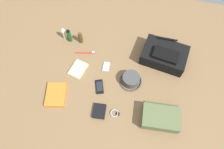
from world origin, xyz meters
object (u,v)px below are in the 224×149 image
object	(u,v)px
wristwatch	(115,113)
wallet	(99,111)
shampoo_bottle	(69,36)
paperback_novel	(56,95)
notepad	(78,69)
lotion_bottle	(64,34)
media_player	(106,67)
backpack	(164,55)
bucket_hat	(131,80)
toiletry_pouch	(161,117)
cell_phone	(100,87)
toothbrush	(86,53)
cologne_bottle	(81,38)

from	to	relation	value
wristwatch	wallet	distance (m)	0.11
shampoo_bottle	wallet	size ratio (longest dim) A/B	1.21
paperback_novel	notepad	xyz separation A→B (m)	(0.10, 0.25, -0.00)
lotion_bottle	wristwatch	world-z (taller)	lotion_bottle
paperback_novel	media_player	xyz separation A→B (m)	(0.31, 0.33, -0.01)
lotion_bottle	media_player	distance (m)	0.47
backpack	paperback_novel	distance (m)	0.92
shampoo_bottle	media_player	bearing A→B (deg)	-27.07
wristwatch	bucket_hat	bearing A→B (deg)	77.16
toiletry_pouch	notepad	xyz separation A→B (m)	(-0.70, 0.25, -0.03)
wristwatch	notepad	distance (m)	0.47
cell_phone	toothbrush	xyz separation A→B (m)	(-0.19, 0.28, 0.00)
backpack	cologne_bottle	xyz separation A→B (m)	(-0.72, 0.02, -0.01)
shampoo_bottle	wallet	distance (m)	0.70
toothbrush	notepad	bearing A→B (deg)	-97.06
backpack	toothbrush	world-z (taller)	backpack
cell_phone	wallet	distance (m)	0.20
shampoo_bottle	paperback_novel	bearing A→B (deg)	-83.64
lotion_bottle	bucket_hat	bearing A→B (deg)	-24.03
bucket_hat	shampoo_bottle	world-z (taller)	shampoo_bottle
media_player	wristwatch	size ratio (longest dim) A/B	1.22
cologne_bottle	wallet	distance (m)	0.66
paperback_novel	cell_phone	xyz separation A→B (m)	(0.31, 0.14, -0.01)
cologne_bottle	paperback_novel	xyz separation A→B (m)	(-0.04, -0.53, -0.04)
cell_phone	notepad	size ratio (longest dim) A/B	0.86
cologne_bottle	bucket_hat	bearing A→B (deg)	-29.58
cologne_bottle	toothbrush	xyz separation A→B (m)	(0.08, -0.11, -0.05)
backpack	wallet	distance (m)	0.69
shampoo_bottle	wristwatch	bearing A→B (deg)	-46.44
bucket_hat	paperback_novel	xyz separation A→B (m)	(-0.53, -0.25, -0.02)
paperback_novel	cell_phone	bearing A→B (deg)	24.97
cologne_bottle	cell_phone	size ratio (longest dim) A/B	0.85
lotion_bottle	paperback_novel	bearing A→B (deg)	-78.36
toiletry_pouch	wristwatch	distance (m)	0.33
wristwatch	lotion_bottle	bearing A→B (deg)	135.48
toiletry_pouch	wristwatch	bearing A→B (deg)	-173.91
backpack	paperback_novel	world-z (taller)	backpack
cell_phone	toothbrush	bearing A→B (deg)	124.24
toiletry_pouch	cologne_bottle	xyz separation A→B (m)	(-0.76, 0.53, 0.01)
shampoo_bottle	paperback_novel	xyz separation A→B (m)	(0.06, -0.52, -0.05)
shampoo_bottle	wristwatch	world-z (taller)	shampoo_bottle
lotion_bottle	cologne_bottle	distance (m)	0.15
lotion_bottle	shampoo_bottle	world-z (taller)	shampoo_bottle
shampoo_bottle	cell_phone	bearing A→B (deg)	-45.85
shampoo_bottle	notepad	xyz separation A→B (m)	(0.15, -0.27, -0.06)
wristwatch	toothbrush	xyz separation A→B (m)	(-0.35, 0.46, 0.00)
paperback_novel	cell_phone	distance (m)	0.34
backpack	wallet	xyz separation A→B (m)	(-0.40, -0.56, -0.05)
cologne_bottle	paperback_novel	size ratio (longest dim) A/B	0.50
media_player	wallet	xyz separation A→B (m)	(0.04, -0.38, 0.01)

